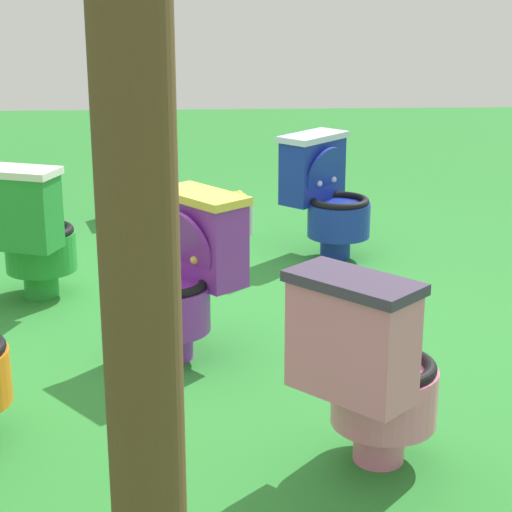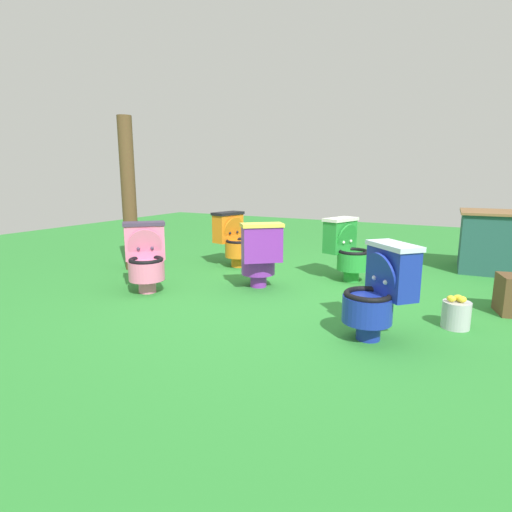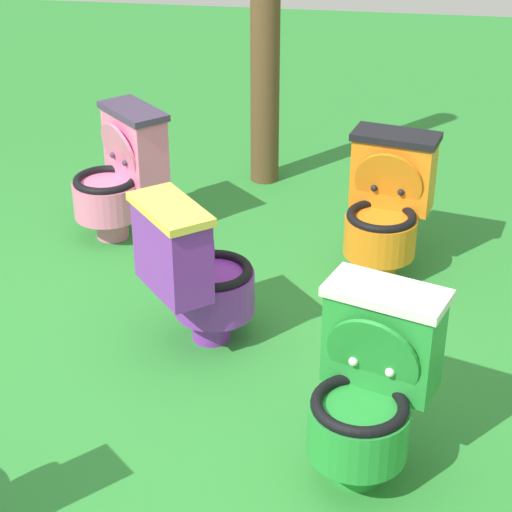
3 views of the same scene
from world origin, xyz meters
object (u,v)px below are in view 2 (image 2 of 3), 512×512
Objects in this scene: wooden_post at (129,195)px; toilet_orange at (234,239)px; toilet_purple at (260,255)px; toilet_green at (347,249)px; toilet_pink at (146,256)px; toilet_blue at (379,291)px; lemon_bucket at (456,314)px.

toilet_orange is at bearing 36.20° from wooden_post.
toilet_purple is at bearing 58.28° from toilet_orange.
toilet_green is 2.27m from toilet_pink.
toilet_pink is at bearing 40.04° from toilet_blue.
toilet_orange is at bearing 95.60° from toilet_purple.
wooden_post is at bearing 139.25° from toilet_purple.
wooden_post reaches higher than toilet_blue.
toilet_blue is 1.00× the size of toilet_green.
wooden_post reaches higher than toilet_pink.
toilet_blue is 2.63× the size of lemon_bucket.
toilet_pink is (-2.46, 0.15, 0.00)m from toilet_blue.
toilet_pink is 1.26m from wooden_post.
toilet_blue is 1.76m from toilet_green.
toilet_green is at bearing 102.32° from toilet_orange.
toilet_blue is 0.78m from lemon_bucket.
toilet_green is 1.08m from toilet_purple.
wooden_post is (-1.08, -0.79, 0.59)m from toilet_orange.
toilet_blue is at bearing -134.99° from lemon_bucket.
wooden_post is at bearing -82.32° from toilet_pink.
wooden_post is at bearing 29.60° from toilet_blue.
toilet_purple is 1.99m from lemon_bucket.
toilet_blue and toilet_orange have the same top height.
toilet_pink is at bearing -30.95° from toilet_green.
toilet_orange is at bearing -71.24° from toilet_green.
lemon_bucket is (0.52, 0.52, -0.26)m from toilet_blue.
toilet_blue is 1.00× the size of toilet_purple.
lemon_bucket is at bearing -91.39° from toilet_blue.
toilet_green is 1.00× the size of toilet_orange.
toilet_pink is 1.48m from toilet_orange.
toilet_pink is 3.01m from lemon_bucket.
toilet_blue is at bearing 131.68° from toilet_pink.
wooden_post reaches higher than toilet_purple.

